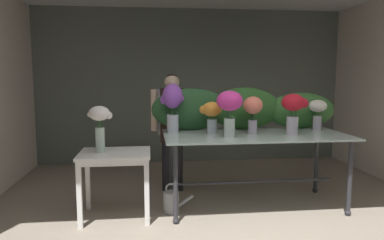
# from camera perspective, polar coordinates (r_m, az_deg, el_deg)

# --- Properties ---
(ground_plane) EXTENTS (8.52, 8.52, 0.00)m
(ground_plane) POSITION_cam_1_polar(r_m,az_deg,el_deg) (4.94, 2.51, -11.45)
(ground_plane) COLOR gray
(wall_back) EXTENTS (5.54, 0.12, 2.71)m
(wall_back) POSITION_cam_1_polar(r_m,az_deg,el_deg) (6.60, -0.13, 5.25)
(wall_back) COLOR slate
(wall_back) RESTS_ON ground
(display_table_glass) EXTENTS (2.14, 1.02, 0.88)m
(display_table_glass) POSITION_cam_1_polar(r_m,az_deg,el_deg) (4.37, 9.80, -3.67)
(display_table_glass) COLOR silver
(display_table_glass) RESTS_ON ground
(side_table_white) EXTENTS (0.76, 0.61, 0.73)m
(side_table_white) POSITION_cam_1_polar(r_m,az_deg,el_deg) (4.10, -11.92, -6.25)
(side_table_white) COLOR white
(side_table_white) RESTS_ON ground
(florist) EXTENTS (0.56, 0.24, 1.58)m
(florist) POSITION_cam_1_polar(r_m,az_deg,el_deg) (4.87, -3.11, -0.08)
(florist) COLOR #232328
(florist) RESTS_ON ground
(foliage_backdrop) EXTENTS (2.37, 0.31, 0.53)m
(foliage_backdrop) POSITION_cam_1_polar(r_m,az_deg,el_deg) (4.68, 8.29, 1.66)
(foliage_backdrop) COLOR #28562D
(foliage_backdrop) RESTS_ON display_table_glass
(vase_coral_stock) EXTENTS (0.23, 0.23, 0.44)m
(vase_coral_stock) POSITION_cam_1_polar(r_m,az_deg,el_deg) (4.33, 9.48, 1.61)
(vase_coral_stock) COLOR silver
(vase_coral_stock) RESTS_ON display_table_glass
(vase_magenta_snapdragons) EXTENTS (0.29, 0.29, 0.51)m
(vase_magenta_snapdragons) POSITION_cam_1_polar(r_m,az_deg,el_deg) (4.05, 5.94, 2.21)
(vase_magenta_snapdragons) COLOR silver
(vase_magenta_snapdragons) RESTS_ON display_table_glass
(vase_crimson_roses) EXTENTS (0.30, 0.26, 0.47)m
(vase_crimson_roses) POSITION_cam_1_polar(r_m,az_deg,el_deg) (4.36, 15.58, 1.71)
(vase_crimson_roses) COLOR silver
(vase_crimson_roses) RESTS_ON display_table_glass
(vase_sunset_dahlias) EXTENTS (0.26, 0.23, 0.38)m
(vase_sunset_dahlias) POSITION_cam_1_polar(r_m,az_deg,el_deg) (4.27, 3.05, 1.01)
(vase_sunset_dahlias) COLOR silver
(vase_sunset_dahlias) RESTS_ON display_table_glass
(vase_violet_ranunculus) EXTENTS (0.29, 0.24, 0.59)m
(vase_violet_ranunculus) POSITION_cam_1_polar(r_m,az_deg,el_deg) (4.32, -3.08, 2.60)
(vase_violet_ranunculus) COLOR silver
(vase_violet_ranunculus) RESTS_ON display_table_glass
(vase_ivory_freesia) EXTENTS (0.22, 0.22, 0.38)m
(vase_ivory_freesia) POSITION_cam_1_polar(r_m,az_deg,el_deg) (4.79, 18.99, 1.35)
(vase_ivory_freesia) COLOR silver
(vase_ivory_freesia) RESTS_ON display_table_glass
(vase_white_roses_tall) EXTENTS (0.27, 0.22, 0.51)m
(vase_white_roses_tall) POSITION_cam_1_polar(r_m,az_deg,el_deg) (4.04, -14.20, -0.32)
(vase_white_roses_tall) COLOR silver
(vase_white_roses_tall) RESTS_ON side_table_white
(watering_can) EXTENTS (0.35, 0.18, 0.34)m
(watering_can) POSITION_cam_1_polar(r_m,az_deg,el_deg) (4.29, -3.21, -12.59)
(watering_can) COLOR #999EA3
(watering_can) RESTS_ON ground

